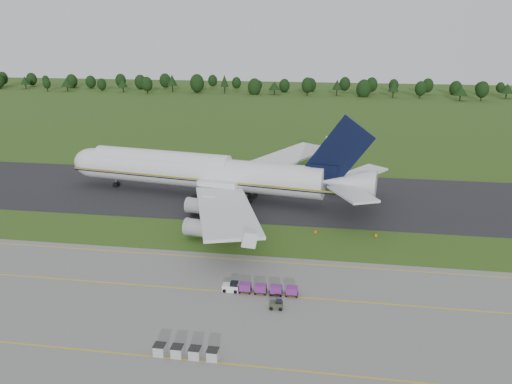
% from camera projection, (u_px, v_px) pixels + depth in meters
% --- Properties ---
extents(ground, '(600.00, 600.00, 0.00)m').
position_uv_depth(ground, '(248.00, 238.00, 102.41)').
color(ground, '#2C4B16').
rests_on(ground, ground).
extents(apron, '(300.00, 52.00, 0.06)m').
position_uv_depth(apron, '(209.00, 334.00, 70.52)').
color(apron, slate).
rests_on(apron, ground).
extents(taxiway, '(300.00, 40.00, 0.08)m').
position_uv_depth(taxiway, '(266.00, 195.00, 128.66)').
color(taxiway, black).
rests_on(taxiway, ground).
extents(apron_markings, '(300.00, 30.20, 0.01)m').
position_uv_depth(apron_markings, '(220.00, 308.00, 77.09)').
color(apron_markings, '#DFB90D').
rests_on(apron_markings, apron).
extents(tree_line, '(530.39, 22.19, 11.71)m').
position_uv_depth(tree_line, '(278.00, 85.00, 311.26)').
color(tree_line, black).
rests_on(tree_line, ground).
extents(aircraft, '(81.65, 78.34, 22.83)m').
position_uv_depth(aircraft, '(206.00, 172.00, 125.45)').
color(aircraft, silver).
rests_on(aircraft, ground).
extents(baggage_train, '(12.41, 1.59, 1.53)m').
position_uv_depth(baggage_train, '(259.00, 288.00, 81.16)').
color(baggage_train, silver).
rests_on(baggage_train, apron).
extents(utility_cart, '(2.05, 1.42, 1.11)m').
position_uv_depth(utility_cart, '(276.00, 305.00, 76.77)').
color(utility_cart, '#313525').
rests_on(utility_cart, apron).
extents(uld_row, '(8.72, 1.52, 1.51)m').
position_uv_depth(uld_row, '(186.00, 352.00, 65.47)').
color(uld_row, '#AEAEAE').
rests_on(uld_row, apron).
extents(edge_markers, '(25.32, 0.30, 0.60)m').
position_uv_depth(edge_markers, '(316.00, 232.00, 104.78)').
color(edge_markers, '#F66007').
rests_on(edge_markers, ground).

